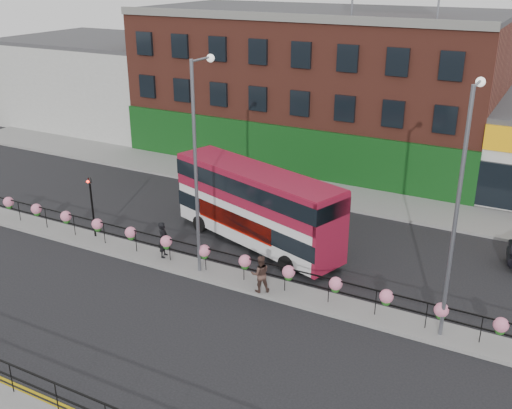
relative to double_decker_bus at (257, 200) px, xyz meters
The scene contains 14 objects.
ground 4.46m from the double_decker_bus, 84.81° to the right, with size 120.00×120.00×0.00m, color black.
north_pavement 8.61m from the double_decker_bus, 87.66° to the left, with size 60.00×4.00×0.15m, color gray.
median 4.42m from the double_decker_bus, 84.81° to the right, with size 60.00×1.60×0.15m, color gray.
yellow_line_inner 13.65m from the double_decker_bus, 88.56° to the right, with size 60.00×0.10×0.01m, color gold.
brick_building 16.86m from the double_decker_bus, 102.71° to the left, with size 25.00×12.21×10.30m.
warehouse_west 28.95m from the double_decker_bus, 145.76° to the left, with size 15.50×12.00×7.30m.
median_railing 3.99m from the double_decker_bus, 84.81° to the right, with size 30.04×0.56×1.23m.
south_railing 14.00m from the double_decker_bus, 96.85° to the right, with size 20.04×0.05×1.12m.
double_decker_bus is the anchor object (origin of this frame).
pedestrian_a 4.93m from the double_decker_bus, 131.76° to the right, with size 0.60×0.75×1.78m, color black.
pedestrian_b 5.11m from the double_decker_bus, 60.25° to the right, with size 1.03×0.99×1.67m, color #48312A.
lamp_column_west 5.06m from the double_decker_bus, 103.45° to the right, with size 0.34×1.67×9.53m.
lamp_column_east 11.09m from the double_decker_bus, 20.03° to the right, with size 0.34×1.66×9.47m.
traffic_light_median 8.35m from the double_decker_bus, 156.50° to the right, with size 0.15×0.28×3.65m.
Camera 1 is at (12.51, -20.36, 13.18)m, focal length 42.00 mm.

